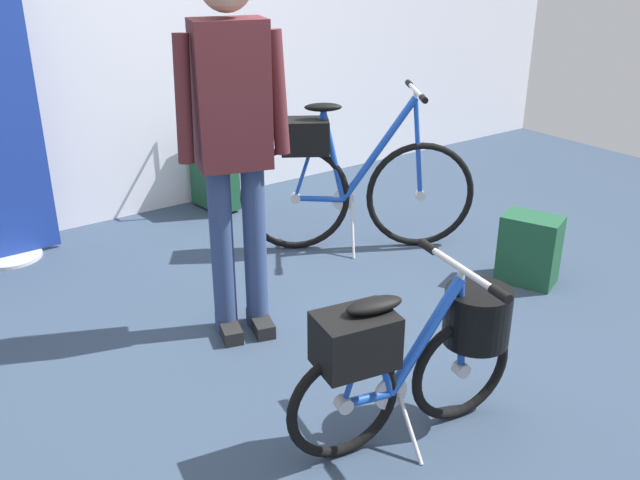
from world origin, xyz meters
The scene contains 6 objects.
ground_plane centered at (0.00, 0.00, 0.00)m, with size 8.10×8.10×0.00m, color #2D3D51.
folding_bike_foreground centered at (-0.15, -0.61, 0.38)m, with size 0.97×0.53×0.70m.
display_bike_left centered at (0.73, 0.97, 0.45)m, with size 1.24×0.81×1.00m.
visitor_near_wall centered at (-0.30, 0.48, 1.00)m, with size 0.52×0.34×1.73m.
rolling_suitcase centered at (0.39, 2.06, 0.28)m, with size 0.22×0.38×0.83m.
backpack_on_floor centered at (1.28, -0.01, 0.19)m, with size 0.32×0.37×0.39m.
Camera 1 is at (-1.75, -2.20, 1.79)m, focal length 39.03 mm.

